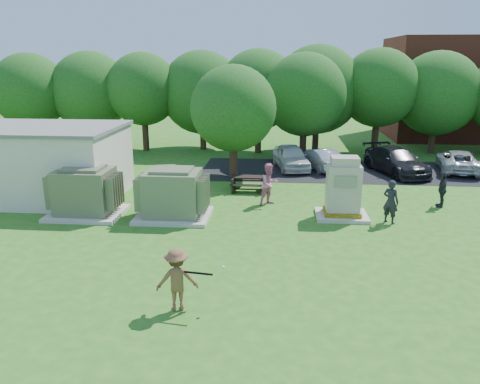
# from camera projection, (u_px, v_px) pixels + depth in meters

# --- Properties ---
(ground) EXTENTS (120.00, 120.00, 0.00)m
(ground) POSITION_uv_depth(u_px,v_px,m) (229.00, 266.00, 14.83)
(ground) COLOR #2D6619
(ground) RESTS_ON ground
(service_building) EXTENTS (10.00, 5.00, 3.20)m
(service_building) POSITION_uv_depth(u_px,v_px,m) (13.00, 163.00, 22.00)
(service_building) COLOR beige
(service_building) RESTS_ON ground
(service_building_roof) EXTENTS (10.20, 5.20, 0.15)m
(service_building_roof) POSITION_uv_depth(u_px,v_px,m) (8.00, 127.00, 21.54)
(service_building_roof) COLOR slate
(service_building_roof) RESTS_ON service_building
(parking_strip) EXTENTS (20.00, 6.00, 0.01)m
(parking_strip) POSITION_uv_depth(u_px,v_px,m) (374.00, 172.00, 27.19)
(parking_strip) COLOR #232326
(parking_strip) RESTS_ON ground
(transformer_left) EXTENTS (3.00, 2.40, 2.07)m
(transformer_left) POSITION_uv_depth(u_px,v_px,m) (85.00, 193.00, 19.41)
(transformer_left) COLOR beige
(transformer_left) RESTS_ON ground
(transformer_right) EXTENTS (3.00, 2.40, 2.07)m
(transformer_right) POSITION_uv_depth(u_px,v_px,m) (173.00, 195.00, 19.11)
(transformer_right) COLOR beige
(transformer_right) RESTS_ON ground
(generator_cabinet) EXTENTS (2.09, 1.71, 2.55)m
(generator_cabinet) POSITION_uv_depth(u_px,v_px,m) (343.00, 191.00, 19.09)
(generator_cabinet) COLOR beige
(generator_cabinet) RESTS_ON ground
(picnic_table) EXTENTS (1.75, 1.31, 0.75)m
(picnic_table) POSITION_uv_depth(u_px,v_px,m) (249.00, 182.00, 23.10)
(picnic_table) COLOR black
(picnic_table) RESTS_ON ground
(batter) EXTENTS (1.20, 0.85, 1.69)m
(batter) POSITION_uv_depth(u_px,v_px,m) (177.00, 279.00, 12.07)
(batter) COLOR brown
(batter) RESTS_ON ground
(person_by_generator) EXTENTS (0.77, 0.74, 1.77)m
(person_by_generator) POSITION_uv_depth(u_px,v_px,m) (391.00, 202.00, 18.46)
(person_by_generator) COLOR black
(person_by_generator) RESTS_ON ground
(person_at_picnic) EXTENTS (1.16, 1.15, 1.89)m
(person_at_picnic) POSITION_uv_depth(u_px,v_px,m) (269.00, 184.00, 20.83)
(person_at_picnic) COLOR pink
(person_at_picnic) RESTS_ON ground
(person_walking_right) EXTENTS (0.51, 0.97, 1.58)m
(person_walking_right) POSITION_uv_depth(u_px,v_px,m) (442.00, 189.00, 20.54)
(person_walking_right) COLOR #26262C
(person_walking_right) RESTS_ON ground
(car_white) EXTENTS (2.48, 4.44, 1.43)m
(car_white) POSITION_uv_depth(u_px,v_px,m) (291.00, 157.00, 27.74)
(car_white) COLOR silver
(car_white) RESTS_ON ground
(car_silver_a) EXTENTS (2.71, 4.06, 1.27)m
(car_silver_a) POSITION_uv_depth(u_px,v_px,m) (320.00, 159.00, 27.64)
(car_silver_a) COLOR #B6B6BB
(car_silver_a) RESTS_ON ground
(car_dark) EXTENTS (3.50, 5.39, 1.45)m
(car_dark) POSITION_uv_depth(u_px,v_px,m) (396.00, 161.00, 26.61)
(car_dark) COLOR black
(car_dark) RESTS_ON ground
(car_silver_b) EXTENTS (2.91, 4.79, 1.24)m
(car_silver_b) POSITION_uv_depth(u_px,v_px,m) (458.00, 161.00, 27.09)
(car_silver_b) COLOR silver
(car_silver_b) RESTS_ON ground
(batting_equipment) EXTENTS (1.22, 0.46, 0.11)m
(batting_equipment) POSITION_uv_depth(u_px,v_px,m) (198.00, 272.00, 11.89)
(batting_equipment) COLOR black
(batting_equipment) RESTS_ON ground
(tree_row) EXTENTS (41.30, 13.30, 7.30)m
(tree_row) POSITION_uv_depth(u_px,v_px,m) (284.00, 92.00, 31.27)
(tree_row) COLOR #47301E
(tree_row) RESTS_ON ground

